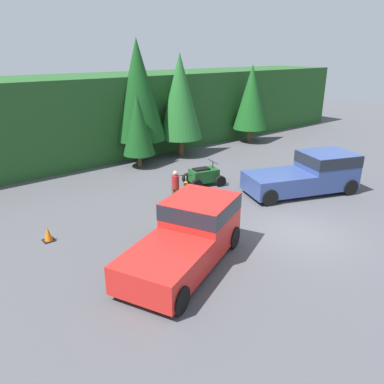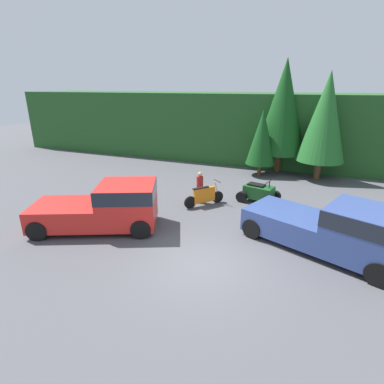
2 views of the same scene
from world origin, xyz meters
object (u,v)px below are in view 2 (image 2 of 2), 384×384
dirt_bike (204,196)px  traffic_cone (110,184)px  pickup_truck_red (108,205)px  pickup_truck_second (338,228)px  rider_person (200,186)px  quad_atv (259,193)px

dirt_bike → traffic_cone: (-6.08, 0.54, -0.23)m
pickup_truck_red → dirt_bike: (2.89, 3.83, -0.52)m
pickup_truck_second → dirt_bike: size_ratio=3.33×
pickup_truck_red → dirt_bike: bearing=29.2°
dirt_bike → traffic_cone: 6.11m
rider_person → pickup_truck_red: bearing=-155.8°
pickup_truck_second → rider_person: pickup_truck_second is taller
pickup_truck_red → rider_person: (2.54, 4.12, -0.13)m
dirt_bike → quad_atv: 2.86m
pickup_truck_second → quad_atv: bearing=151.3°
dirt_bike → quad_atv: (2.43, 1.51, -0.01)m
rider_person → quad_atv: bearing=-10.2°
traffic_cone → pickup_truck_red: bearing=-53.8°
dirt_bike → traffic_cone: bearing=125.0°
traffic_cone → rider_person: bearing=-2.5°
traffic_cone → dirt_bike: bearing=-5.1°
quad_atv → rider_person: size_ratio=1.35×
dirt_bike → pickup_truck_second: bearing=-73.8°
quad_atv → rider_person: rider_person is taller
pickup_truck_red → rider_person: pickup_truck_red is taller
dirt_bike → rider_person: 0.60m
pickup_truck_second → dirt_bike: bearing=177.7°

